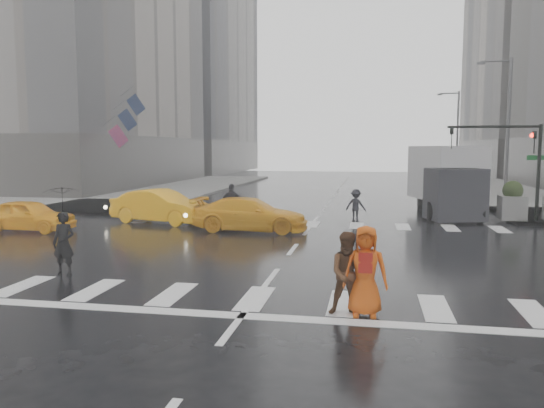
% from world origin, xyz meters
% --- Properties ---
extents(ground, '(120.00, 120.00, 0.00)m').
position_xyz_m(ground, '(0.00, 0.00, 0.00)').
color(ground, black).
rests_on(ground, ground).
extents(sidewalk_nw, '(35.00, 35.00, 0.15)m').
position_xyz_m(sidewalk_nw, '(-19.50, 17.50, 0.07)').
color(sidewalk_nw, gray).
rests_on(sidewalk_nw, ground).
extents(building_nw_far, '(26.05, 26.05, 44.00)m').
position_xyz_m(building_nw_far, '(-29.00, 56.00, 20.19)').
color(building_nw_far, slate).
rests_on(building_nw_far, ground).
extents(road_markings, '(18.00, 48.00, 0.01)m').
position_xyz_m(road_markings, '(0.00, 0.00, 0.01)').
color(road_markings, silver).
rests_on(road_markings, ground).
extents(traffic_signal_pole, '(4.45, 0.42, 4.50)m').
position_xyz_m(traffic_signal_pole, '(9.01, 8.01, 3.22)').
color(traffic_signal_pole, black).
rests_on(traffic_signal_pole, ground).
extents(street_lamp_near, '(2.15, 0.22, 9.00)m').
position_xyz_m(street_lamp_near, '(10.87, 18.00, 4.95)').
color(street_lamp_near, '#59595B').
rests_on(street_lamp_near, ground).
extents(street_lamp_far, '(2.15, 0.22, 9.00)m').
position_xyz_m(street_lamp_far, '(10.87, 38.00, 4.95)').
color(street_lamp_far, '#59595B').
rests_on(street_lamp_far, ground).
extents(planter_west, '(1.10, 1.10, 1.80)m').
position_xyz_m(planter_west, '(7.00, 8.20, 0.98)').
color(planter_west, gray).
rests_on(planter_west, ground).
extents(planter_mid, '(1.10, 1.10, 1.80)m').
position_xyz_m(planter_mid, '(9.00, 8.20, 0.98)').
color(planter_mid, gray).
rests_on(planter_mid, ground).
extents(flag_cluster, '(2.87, 3.06, 4.69)m').
position_xyz_m(flag_cluster, '(-15.08, 18.50, 5.64)').
color(flag_cluster, '#59595B').
rests_on(flag_cluster, ground).
extents(pedestrian_black, '(1.00, 1.01, 2.43)m').
position_xyz_m(pedestrian_black, '(-5.62, -4.70, 1.59)').
color(pedestrian_black, black).
rests_on(pedestrian_black, ground).
extents(pedestrian_brown, '(0.92, 0.76, 1.74)m').
position_xyz_m(pedestrian_brown, '(2.16, -6.80, 0.87)').
color(pedestrian_brown, '#472B19').
rests_on(pedestrian_brown, ground).
extents(pedestrian_orange, '(0.93, 0.62, 1.88)m').
position_xyz_m(pedestrian_orange, '(2.49, -6.80, 0.94)').
color(pedestrian_orange, '#C5490D').
rests_on(pedestrian_orange, ground).
extents(pedestrian_far_a, '(1.10, 0.71, 1.82)m').
position_xyz_m(pedestrian_far_a, '(-3.61, 5.56, 0.91)').
color(pedestrian_far_a, black).
rests_on(pedestrian_far_a, ground).
extents(pedestrian_far_b, '(1.10, 0.80, 1.52)m').
position_xyz_m(pedestrian_far_b, '(1.91, 7.38, 0.76)').
color(pedestrian_far_b, black).
rests_on(pedestrian_far_b, ground).
extents(taxi_front, '(3.92, 1.71, 1.31)m').
position_xyz_m(taxi_front, '(-11.40, 2.00, 0.66)').
color(taxi_front, '#FFA90D').
rests_on(taxi_front, ground).
extents(taxi_mid, '(4.93, 2.71, 1.54)m').
position_xyz_m(taxi_mid, '(-6.89, 5.18, 0.77)').
color(taxi_mid, '#FFA90D').
rests_on(taxi_mid, ground).
extents(taxi_rear, '(4.24, 1.98, 1.39)m').
position_xyz_m(taxi_rear, '(-2.32, 3.68, 0.69)').
color(taxi_rear, '#FFA90D').
rests_on(taxi_rear, ground).
extents(box_truck, '(2.50, 6.66, 3.54)m').
position_xyz_m(box_truck, '(6.46, 10.47, 1.89)').
color(box_truck, silver).
rests_on(box_truck, ground).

